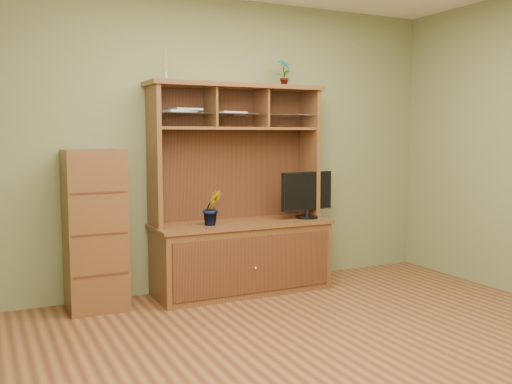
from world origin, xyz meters
TOP-DOWN VIEW (x-y plane):
  - room at (0.00, 0.00)m, footprint 4.54×4.04m
  - media_hutch at (0.04, 1.73)m, footprint 1.66×0.61m
  - monitor at (0.70, 1.64)m, footprint 0.56×0.22m
  - orchid_plant at (-0.27, 1.65)m, footprint 0.18×0.15m
  - top_plant at (0.53, 1.80)m, footprint 0.15×0.11m
  - reed_diffuser at (-0.62, 1.80)m, footprint 0.06×0.06m
  - magazines at (-0.33, 1.80)m, footprint 0.79×0.26m
  - side_cabinet at (-1.26, 1.77)m, footprint 0.47×0.43m

SIDE VIEW (x-z plane):
  - media_hutch at x=0.04m, z-range -0.43..1.47m
  - side_cabinet at x=-1.26m, z-range 0.00..1.32m
  - orchid_plant at x=-0.27m, z-range 0.65..0.96m
  - monitor at x=0.70m, z-range 0.66..1.10m
  - room at x=0.00m, z-range -0.02..2.72m
  - magazines at x=-0.33m, z-range 1.63..1.67m
  - reed_diffuser at x=-0.62m, z-range 1.87..2.15m
  - top_plant at x=0.53m, z-range 1.90..2.16m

